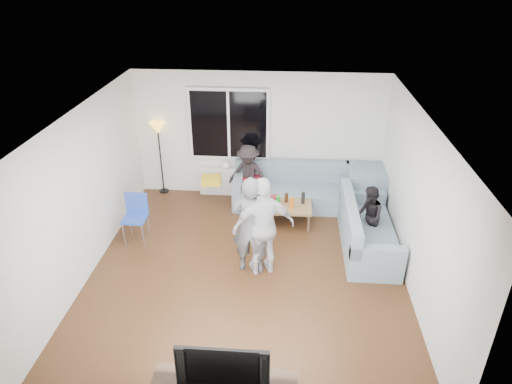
# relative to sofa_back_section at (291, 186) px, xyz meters

# --- Properties ---
(floor) EXTENTS (5.00, 5.50, 0.04)m
(floor) POSITION_rel_sofa_back_section_xyz_m (-0.68, -2.27, -0.45)
(floor) COLOR #56351C
(floor) RESTS_ON ground
(ceiling) EXTENTS (5.00, 5.50, 0.04)m
(ceiling) POSITION_rel_sofa_back_section_xyz_m (-0.68, -2.27, 2.20)
(ceiling) COLOR white
(ceiling) RESTS_ON ground
(wall_back) EXTENTS (5.00, 0.04, 2.60)m
(wall_back) POSITION_rel_sofa_back_section_xyz_m (-0.68, 0.50, 0.88)
(wall_back) COLOR silver
(wall_back) RESTS_ON ground
(wall_front) EXTENTS (5.00, 0.04, 2.60)m
(wall_front) POSITION_rel_sofa_back_section_xyz_m (-0.68, -5.04, 0.88)
(wall_front) COLOR silver
(wall_front) RESTS_ON ground
(wall_left) EXTENTS (0.04, 5.50, 2.60)m
(wall_left) POSITION_rel_sofa_back_section_xyz_m (-3.20, -2.27, 0.88)
(wall_left) COLOR silver
(wall_left) RESTS_ON ground
(wall_right) EXTENTS (0.04, 5.50, 2.60)m
(wall_right) POSITION_rel_sofa_back_section_xyz_m (1.84, -2.27, 0.88)
(wall_right) COLOR silver
(wall_right) RESTS_ON ground
(window_frame) EXTENTS (1.62, 0.06, 1.47)m
(window_frame) POSITION_rel_sofa_back_section_xyz_m (-1.28, 0.42, 1.12)
(window_frame) COLOR white
(window_frame) RESTS_ON wall_back
(window_glass) EXTENTS (1.50, 0.02, 1.35)m
(window_glass) POSITION_rel_sofa_back_section_xyz_m (-1.28, 0.38, 1.12)
(window_glass) COLOR black
(window_glass) RESTS_ON window_frame
(window_mullion) EXTENTS (0.05, 0.03, 1.35)m
(window_mullion) POSITION_rel_sofa_back_section_xyz_m (-1.28, 0.37, 1.12)
(window_mullion) COLOR white
(window_mullion) RESTS_ON window_frame
(radiator) EXTENTS (1.30, 0.12, 0.62)m
(radiator) POSITION_rel_sofa_back_section_xyz_m (-1.28, 0.38, -0.11)
(radiator) COLOR silver
(radiator) RESTS_ON floor
(potted_plant) EXTENTS (0.21, 0.18, 0.34)m
(potted_plant) POSITION_rel_sofa_back_section_xyz_m (-0.96, 0.35, 0.37)
(potted_plant) COLOR #255D28
(potted_plant) RESTS_ON radiator
(vase) EXTENTS (0.17, 0.17, 0.17)m
(vase) POSITION_rel_sofa_back_section_xyz_m (-1.35, 0.35, 0.28)
(vase) COLOR white
(vase) RESTS_ON radiator
(sofa_back_section) EXTENTS (2.30, 0.85, 0.85)m
(sofa_back_section) POSITION_rel_sofa_back_section_xyz_m (0.00, 0.00, 0.00)
(sofa_back_section) COLOR gray
(sofa_back_section) RESTS_ON floor
(sofa_right_section) EXTENTS (2.00, 0.85, 0.85)m
(sofa_right_section) POSITION_rel_sofa_back_section_xyz_m (1.34, -1.41, 0.00)
(sofa_right_section) COLOR gray
(sofa_right_section) RESTS_ON floor
(sofa_corner) EXTENTS (0.85, 0.85, 0.85)m
(sofa_corner) POSITION_rel_sofa_back_section_xyz_m (1.52, 0.00, 0.00)
(sofa_corner) COLOR gray
(sofa_corner) RESTS_ON floor
(cushion_yellow) EXTENTS (0.41, 0.35, 0.14)m
(cushion_yellow) POSITION_rel_sofa_back_section_xyz_m (-1.61, -0.02, 0.09)
(cushion_yellow) COLOR yellow
(cushion_yellow) RESTS_ON sofa_back_section
(cushion_red) EXTENTS (0.42, 0.37, 0.13)m
(cushion_red) POSITION_rel_sofa_back_section_xyz_m (-0.78, 0.06, 0.09)
(cushion_red) COLOR maroon
(cushion_red) RESTS_ON sofa_back_section
(coffee_table) EXTENTS (1.11, 0.61, 0.40)m
(coffee_table) POSITION_rel_sofa_back_section_xyz_m (-0.16, -0.73, -0.22)
(coffee_table) COLOR #966F48
(coffee_table) RESTS_ON floor
(pitcher) EXTENTS (0.17, 0.17, 0.17)m
(pitcher) POSITION_rel_sofa_back_section_xyz_m (-0.30, -0.71, 0.06)
(pitcher) COLOR maroon
(pitcher) RESTS_ON coffee_table
(side_chair) EXTENTS (0.40, 0.40, 0.86)m
(side_chair) POSITION_rel_sofa_back_section_xyz_m (-2.73, -1.49, 0.01)
(side_chair) COLOR #2849AE
(side_chair) RESTS_ON floor
(floor_lamp) EXTENTS (0.32, 0.32, 1.56)m
(floor_lamp) POSITION_rel_sofa_back_section_xyz_m (-2.73, 0.39, 0.36)
(floor_lamp) COLOR yellow
(floor_lamp) RESTS_ON floor
(player_left) EXTENTS (0.64, 0.45, 1.66)m
(player_left) POSITION_rel_sofa_back_section_xyz_m (-0.62, -2.19, 0.41)
(player_left) COLOR #4D4E53
(player_left) RESTS_ON floor
(player_right) EXTENTS (1.05, 0.67, 1.66)m
(player_right) POSITION_rel_sofa_back_section_xyz_m (-0.42, -2.21, 0.40)
(player_right) COLOR silver
(player_right) RESTS_ON floor
(spectator_right) EXTENTS (0.46, 0.57, 1.11)m
(spectator_right) POSITION_rel_sofa_back_section_xyz_m (1.34, -1.30, 0.13)
(spectator_right) COLOR black
(spectator_right) RESTS_ON floor
(spectator_back) EXTENTS (0.92, 0.68, 1.27)m
(spectator_back) POSITION_rel_sofa_back_section_xyz_m (-0.86, 0.03, 0.21)
(spectator_back) COLOR black
(spectator_back) RESTS_ON floor
(television) EXTENTS (0.99, 0.13, 0.57)m
(television) POSITION_rel_sofa_back_section_xyz_m (-0.69, -4.77, 0.30)
(television) COLOR black
(television) RESTS_ON tv_console
(bottle_d) EXTENTS (0.07, 0.07, 0.21)m
(bottle_d) POSITION_rel_sofa_back_section_xyz_m (0.01, -0.84, 0.08)
(bottle_d) COLOR orange
(bottle_d) RESTS_ON coffee_table
(bottle_e) EXTENTS (0.07, 0.07, 0.22)m
(bottle_e) POSITION_rel_sofa_back_section_xyz_m (0.23, -0.62, 0.09)
(bottle_e) COLOR black
(bottle_e) RESTS_ON coffee_table
(bottle_c) EXTENTS (0.07, 0.07, 0.18)m
(bottle_c) POSITION_rel_sofa_back_section_xyz_m (-0.08, -0.60, 0.07)
(bottle_c) COLOR #341E0B
(bottle_c) RESTS_ON coffee_table
(bottle_b) EXTENTS (0.08, 0.08, 0.26)m
(bottle_b) POSITION_rel_sofa_back_section_xyz_m (-0.23, -0.88, 0.11)
(bottle_b) COLOR green
(bottle_b) RESTS_ON coffee_table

